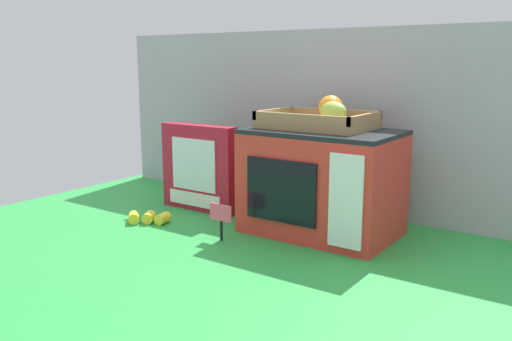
{
  "coord_description": "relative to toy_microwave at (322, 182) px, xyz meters",
  "views": [
    {
      "loc": [
        0.82,
        -1.28,
        0.47
      ],
      "look_at": [
        -0.07,
        -0.01,
        0.15
      ],
      "focal_mm": 37.66,
      "sensor_mm": 36.0,
      "label": 1
    }
  ],
  "objects": [
    {
      "name": "food_groups_crate",
      "position": [
        -0.02,
        0.03,
        0.17
      ],
      "size": [
        0.29,
        0.2,
        0.09
      ],
      "color": "#A37F51",
      "rests_on": "toy_microwave"
    },
    {
      "name": "cookie_set_box",
      "position": [
        -0.43,
        -0.01,
        -0.01
      ],
      "size": [
        0.27,
        0.05,
        0.27
      ],
      "color": "#B2192D",
      "rests_on": "ground"
    },
    {
      "name": "loose_toy_banana",
      "position": [
        -0.46,
        -0.21,
        -0.13
      ],
      "size": [
        0.12,
        0.09,
        0.03
      ],
      "color": "yellow",
      "rests_on": "ground"
    },
    {
      "name": "display_back_panel",
      "position": [
        -0.14,
        0.24,
        0.14
      ],
      "size": [
        1.61,
        0.03,
        0.57
      ],
      "primitive_type": "cube",
      "color": "#A0A3A8",
      "rests_on": "ground"
    },
    {
      "name": "ground_plane",
      "position": [
        -0.14,
        0.0,
        -0.14
      ],
      "size": [
        1.7,
        1.7,
        0.0
      ],
      "primitive_type": "plane",
      "color": "green",
      "rests_on": "ground"
    },
    {
      "name": "price_sign",
      "position": [
        -0.18,
        -0.21,
        -0.08
      ],
      "size": [
        0.07,
        0.01,
        0.1
      ],
      "color": "black",
      "rests_on": "ground"
    },
    {
      "name": "toy_microwave",
      "position": [
        0.0,
        0.0,
        0.0
      ],
      "size": [
        0.4,
        0.27,
        0.29
      ],
      "color": "red",
      "rests_on": "ground"
    }
  ]
}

